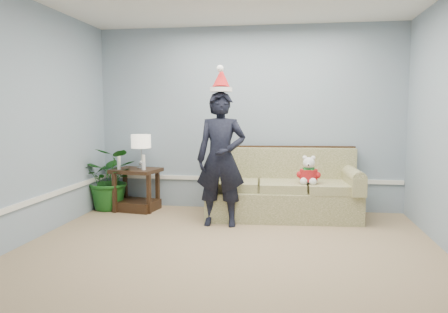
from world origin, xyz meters
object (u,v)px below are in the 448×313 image
object	(u,v)px
sofa	(282,192)
table_lamp	(141,143)
houseplant	(111,178)
teddy_bear	(309,174)
side_table	(137,194)
man	(221,159)

from	to	relation	value
sofa	table_lamp	xyz separation A→B (m)	(-2.05, 0.05, 0.66)
table_lamp	houseplant	bearing A→B (deg)	179.44
sofa	teddy_bear	xyz separation A→B (m)	(0.35, -0.22, 0.30)
sofa	houseplant	distance (m)	2.53
side_table	man	distance (m)	1.64
houseplant	table_lamp	bearing A→B (deg)	-0.56
teddy_bear	side_table	bearing A→B (deg)	177.46
man	sofa	bearing A→B (deg)	35.64
sofa	houseplant	size ratio (longest dim) A/B	2.27
sofa	side_table	bearing A→B (deg)	174.26
houseplant	teddy_bear	bearing A→B (deg)	-5.53
sofa	man	world-z (taller)	man
houseplant	man	bearing A→B (deg)	-20.26
side_table	teddy_bear	distance (m)	2.53
sofa	teddy_bear	size ratio (longest dim) A/B	5.56
sofa	side_table	xyz separation A→B (m)	(-2.14, 0.07, -0.10)
table_lamp	man	xyz separation A→B (m)	(1.29, -0.65, -0.15)
man	teddy_bear	distance (m)	1.19
man	teddy_bear	xyz separation A→B (m)	(1.11, 0.37, -0.21)
sofa	houseplant	bearing A→B (deg)	174.71
table_lamp	teddy_bear	distance (m)	2.44
sofa	side_table	world-z (taller)	sofa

